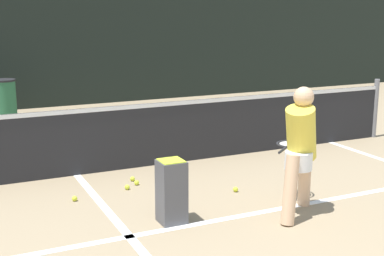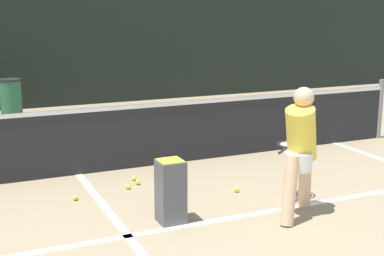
# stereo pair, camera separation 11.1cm
# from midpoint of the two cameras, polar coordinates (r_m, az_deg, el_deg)

# --- Properties ---
(court_service_line) EXTENTS (8.25, 0.10, 0.01)m
(court_service_line) POSITION_cam_midpoint_polar(r_m,az_deg,el_deg) (5.67, -6.28, -11.38)
(court_service_line) COLOR white
(court_service_line) RESTS_ON ground
(court_center_mark) EXTENTS (0.10, 4.62, 0.01)m
(court_center_mark) POSITION_cam_midpoint_polar(r_m,az_deg,el_deg) (5.68, -6.33, -11.32)
(court_center_mark) COLOR white
(court_center_mark) RESTS_ON ground
(net) EXTENTS (11.09, 0.09, 1.07)m
(net) POSITION_cam_midpoint_polar(r_m,az_deg,el_deg) (7.65, -11.75, -1.22)
(net) COLOR slate
(net) RESTS_ON ground
(fence_back) EXTENTS (24.00, 0.06, 3.78)m
(fence_back) POSITION_cam_midpoint_polar(r_m,az_deg,el_deg) (13.06, -17.55, 10.14)
(fence_back) COLOR black
(fence_back) RESTS_ON ground
(player_practicing) EXTENTS (0.88, 1.08, 1.47)m
(player_practicing) POSITION_cam_midpoint_polar(r_m,az_deg,el_deg) (6.13, 11.93, -1.99)
(player_practicing) COLOR #DBAD84
(player_practicing) RESTS_ON ground
(tennis_ball_scattered_3) EXTENTS (0.07, 0.07, 0.07)m
(tennis_ball_scattered_3) POSITION_cam_midpoint_polar(r_m,az_deg,el_deg) (6.76, -11.88, -7.30)
(tennis_ball_scattered_3) COLOR #D1E033
(tennis_ball_scattered_3) RESTS_ON ground
(tennis_ball_scattered_4) EXTENTS (0.07, 0.07, 0.07)m
(tennis_ball_scattered_4) POSITION_cam_midpoint_polar(r_m,az_deg,el_deg) (7.38, -5.79, -5.38)
(tennis_ball_scattered_4) COLOR #D1E033
(tennis_ball_scattered_4) RESTS_ON ground
(tennis_ball_scattered_6) EXTENTS (0.07, 0.07, 0.07)m
(tennis_ball_scattered_6) POSITION_cam_midpoint_polar(r_m,az_deg,el_deg) (6.93, 5.21, -6.56)
(tennis_ball_scattered_6) COLOR #D1E033
(tennis_ball_scattered_6) RESTS_ON ground
(tennis_ball_scattered_9) EXTENTS (0.07, 0.07, 0.07)m
(tennis_ball_scattered_9) POSITION_cam_midpoint_polar(r_m,az_deg,el_deg) (7.06, -6.37, -6.25)
(tennis_ball_scattered_9) COLOR #D1E033
(tennis_ball_scattered_9) RESTS_ON ground
(tennis_ball_scattered_10) EXTENTS (0.07, 0.07, 0.07)m
(tennis_ball_scattered_10) POSITION_cam_midpoint_polar(r_m,az_deg,el_deg) (7.22, -5.37, -5.79)
(tennis_ball_scattered_10) COLOR #D1E033
(tennis_ball_scattered_10) RESTS_ON ground
(ball_hopper) EXTENTS (0.28, 0.28, 0.71)m
(ball_hopper) POSITION_cam_midpoint_polar(r_m,az_deg,el_deg) (5.87, -1.74, -6.61)
(ball_hopper) COLOR #4C4C51
(ball_hopper) RESTS_ON ground
(trash_bin) EXTENTS (0.47, 0.47, 0.86)m
(trash_bin) POSITION_cam_midpoint_polar(r_m,az_deg,el_deg) (12.07, -18.50, 2.98)
(trash_bin) COLOR #28603D
(trash_bin) RESTS_ON ground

